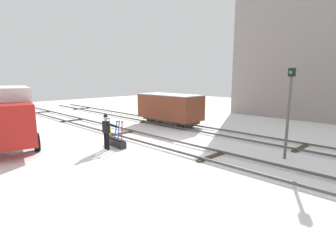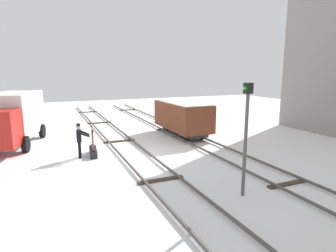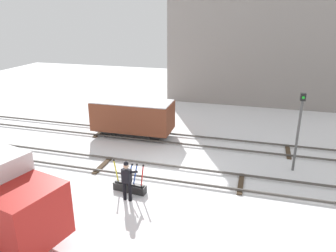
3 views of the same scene
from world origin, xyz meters
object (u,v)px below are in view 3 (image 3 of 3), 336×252
at_px(signal_post, 299,125).
at_px(freight_car_far_end, 133,116).
at_px(rail_worker, 127,178).
at_px(switch_lever_frame, 130,186).

height_order(signal_post, freight_car_far_end, signal_post).
bearing_deg(rail_worker, freight_car_far_end, 115.68).
bearing_deg(rail_worker, switch_lever_frame, 110.93).
bearing_deg(freight_car_far_end, signal_post, -14.10).
xyz_separation_m(rail_worker, signal_post, (6.97, 4.80, 1.41)).
bearing_deg(freight_car_far_end, rail_worker, -71.01).
distance_m(rail_worker, freight_car_far_end, 7.50).
height_order(switch_lever_frame, freight_car_far_end, freight_car_far_end).
distance_m(switch_lever_frame, rail_worker, 1.03).
relative_size(signal_post, freight_car_far_end, 0.80).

